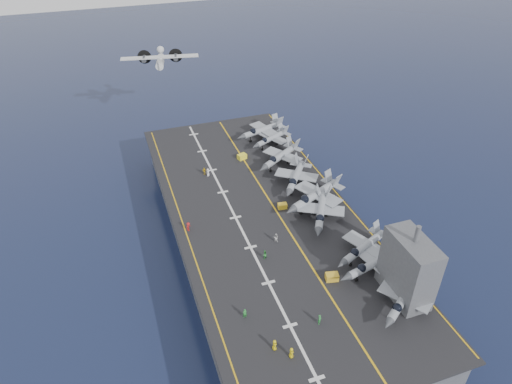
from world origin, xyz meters
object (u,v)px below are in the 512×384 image
object	(u,v)px
island_superstructure	(410,262)
transport_plane	(160,62)
fighter_jet_0	(403,298)
tow_cart_a	(332,277)

from	to	relation	value
island_superstructure	transport_plane	size ratio (longest dim) A/B	0.60
fighter_jet_0	transport_plane	world-z (taller)	transport_plane
fighter_jet_0	transport_plane	bearing A→B (deg)	103.64
island_superstructure	tow_cart_a	size ratio (longest dim) A/B	5.93
island_superstructure	tow_cart_a	distance (m)	13.97
fighter_jet_0	tow_cart_a	distance (m)	12.68
transport_plane	tow_cart_a	bearing A→B (deg)	-80.05
island_superstructure	fighter_jet_0	world-z (taller)	island_superstructure
fighter_jet_0	transport_plane	distance (m)	98.56
fighter_jet_0	island_superstructure	bearing A→B (deg)	54.43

